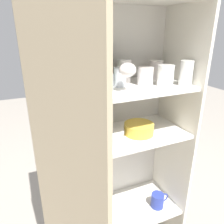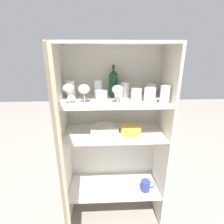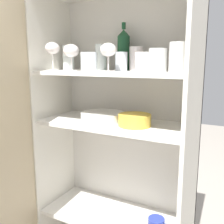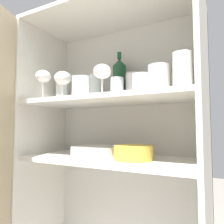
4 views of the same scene
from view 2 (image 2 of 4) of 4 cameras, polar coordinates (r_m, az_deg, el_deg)
cupboard_back_panel at (r=1.61m, az=0.27°, el=-6.63°), size 0.82×0.02×1.50m
cupboard_side_left at (r=1.48m, az=-15.32°, el=-9.79°), size 0.02×0.37×1.50m
cupboard_side_right at (r=1.53m, az=16.12°, el=-9.02°), size 0.02×0.37×1.50m
cupboard_top_panel at (r=1.26m, az=0.78°, el=21.68°), size 0.82×0.37×0.02m
shelf_board_lower at (r=1.72m, az=0.58°, el=-23.08°), size 0.79×0.34×0.02m
shelf_board_middle at (r=1.41m, az=0.65°, el=-6.97°), size 0.79×0.34×0.02m
shelf_board_upper at (r=1.31m, az=0.70°, el=3.45°), size 0.79×0.34×0.02m
cupboard_door at (r=1.16m, az=-16.22°, el=-19.04°), size 0.15×0.39×1.50m
tumbler_glass_0 at (r=1.21m, az=-3.47°, el=4.75°), size 0.08×0.08×0.09m
tumbler_glass_1 at (r=1.26m, az=16.87°, el=5.35°), size 0.07×0.07×0.13m
tumbler_glass_2 at (r=1.38m, az=4.21°, el=7.21°), size 0.07×0.07×0.12m
tumbler_glass_3 at (r=1.32m, az=2.12°, el=6.06°), size 0.06×0.06×0.09m
tumbler_glass_4 at (r=1.28m, az=12.24°, el=5.40°), size 0.08×0.08×0.10m
tumbler_glass_5 at (r=1.36m, az=-13.25°, el=6.99°), size 0.07×0.07×0.14m
tumbler_glass_6 at (r=1.36m, az=-4.57°, el=7.47°), size 0.06×0.06×0.14m
tumbler_glass_7 at (r=1.31m, az=7.93°, el=5.70°), size 0.08×0.08×0.09m
tumbler_glass_8 at (r=1.44m, az=12.62°, el=6.93°), size 0.08×0.08×0.10m
wine_glass_0 at (r=1.20m, az=1.84°, el=7.04°), size 0.08×0.08×0.13m
wine_glass_1 at (r=1.22m, az=-9.13°, el=7.15°), size 0.08×0.08×0.14m
wine_glass_2 at (r=1.21m, az=-14.00°, el=7.09°), size 0.08×0.08×0.15m
wine_bottle at (r=1.39m, az=0.35°, el=9.45°), size 0.07×0.07×0.25m
plate_stack_white at (r=1.40m, az=-2.35°, el=-5.72°), size 0.24×0.24×0.04m
mixing_bowl_large at (r=1.38m, az=6.15°, el=-5.77°), size 0.16×0.16×0.06m
coffee_mug_primary at (r=1.67m, az=10.93°, el=-22.53°), size 0.12×0.08×0.09m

